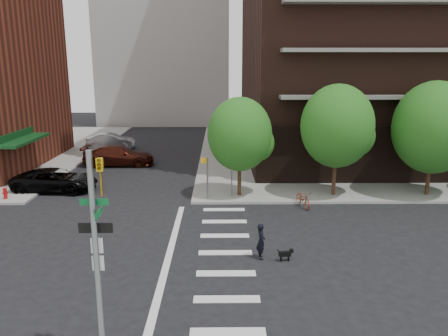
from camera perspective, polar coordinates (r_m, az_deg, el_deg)
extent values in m
plane|color=black|center=(20.12, -8.56, -10.94)|extent=(120.00, 120.00, 0.00)
cube|color=gray|center=(46.01, 22.14, 2.11)|extent=(39.00, 33.00, 0.15)
cube|color=silver|center=(14.67, 0.50, -20.69)|extent=(2.40, 0.50, 0.01)
cube|color=silver|center=(16.36, 0.37, -16.78)|extent=(2.40, 0.50, 0.01)
cube|color=silver|center=(18.12, 0.26, -13.61)|extent=(2.40, 0.50, 0.01)
cube|color=silver|center=(19.93, 0.18, -11.01)|extent=(2.40, 0.50, 0.01)
cube|color=silver|center=(21.77, 0.11, -8.84)|extent=(2.40, 0.50, 0.01)
cube|color=silver|center=(23.63, 0.05, -7.02)|extent=(2.40, 0.50, 0.01)
cube|color=silver|center=(25.52, 0.00, -5.46)|extent=(2.40, 0.50, 0.01)
cube|color=silver|center=(20.05, -7.12, -10.96)|extent=(0.30, 13.00, 0.01)
cube|color=black|center=(45.24, 19.19, 4.85)|extent=(25.50, 25.50, 4.00)
cube|color=#0C3814|center=(34.59, -24.59, 3.33)|extent=(1.40, 6.00, 0.20)
cylinder|color=#301E11|center=(27.57, 2.03, -1.23)|extent=(0.24, 0.24, 2.30)
sphere|color=#235B19|center=(27.01, 2.07, 4.43)|extent=(4.00, 4.00, 4.00)
cylinder|color=#301E11|center=(28.44, 14.20, -0.87)|extent=(0.24, 0.24, 2.60)
sphere|color=#235B19|center=(27.87, 14.56, 5.32)|extent=(4.50, 4.50, 4.50)
cylinder|color=#301E11|center=(30.56, 25.13, -1.06)|extent=(0.24, 0.24, 2.30)
sphere|color=#235B19|center=(30.01, 25.72, 4.78)|extent=(5.00, 5.00, 5.00)
cylinder|color=slate|center=(12.24, -16.30, -11.66)|extent=(0.16, 0.16, 6.00)
imported|color=gold|center=(11.41, -15.84, -1.18)|extent=(0.16, 0.20, 1.00)
cube|color=#0A5926|center=(11.81, -16.61, -4.28)|extent=(0.75, 0.02, 0.18)
cube|color=#0A5926|center=(11.71, -16.02, -5.68)|extent=(0.02, 0.75, 0.18)
cube|color=black|center=(12.00, -16.43, -7.52)|extent=(0.90, 0.02, 0.28)
cube|color=silver|center=(12.19, -16.27, -9.72)|extent=(0.32, 0.02, 0.42)
cube|color=silver|center=(12.38, -16.12, -11.85)|extent=(0.32, 0.02, 0.42)
cylinder|color=slate|center=(26.84, -2.17, -1.30)|extent=(0.10, 0.10, 2.60)
cube|color=gold|center=(26.59, -2.63, 0.99)|extent=(0.32, 0.25, 0.32)
cylinder|color=slate|center=(27.37, 1.00, -1.44)|extent=(0.08, 0.08, 2.20)
cube|color=gold|center=(27.01, 1.01, 0.33)|extent=(0.64, 0.02, 0.64)
cylinder|color=#A50C0C|center=(30.16, -26.66, -3.07)|extent=(0.22, 0.22, 0.60)
sphere|color=#A50C0C|center=(30.09, -26.73, -2.50)|extent=(0.24, 0.24, 0.24)
imported|color=black|center=(31.10, -21.19, -1.49)|extent=(2.77, 5.57, 1.52)
imported|color=#3B130C|center=(37.50, -13.57, 1.60)|extent=(2.57, 5.94, 1.70)
imported|color=#96989D|center=(45.48, -14.54, 3.45)|extent=(1.88, 4.78, 1.55)
imported|color=#9B3E2B|center=(26.31, 10.31, -3.97)|extent=(1.10, 2.01, 1.00)
imported|color=black|center=(19.18, 4.86, -9.50)|extent=(0.62, 0.45, 1.58)
cube|color=black|center=(19.22, 7.96, -11.04)|extent=(0.53, 0.23, 0.21)
cube|color=black|center=(19.24, 8.80, -10.64)|extent=(0.16, 0.14, 0.15)
cylinder|color=black|center=(19.37, 8.38, -11.55)|extent=(0.05, 0.05, 0.23)
cylinder|color=black|center=(19.24, 7.50, -11.71)|extent=(0.05, 0.05, 0.23)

